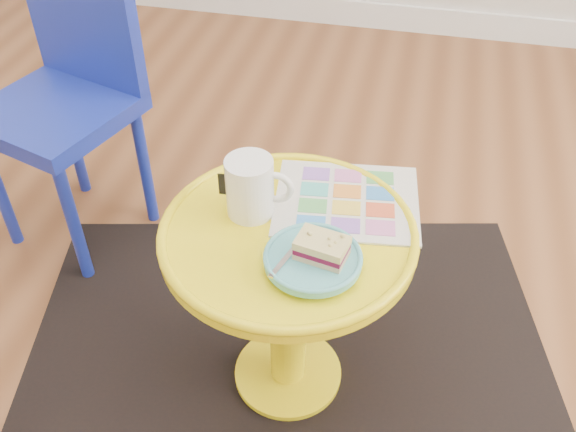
% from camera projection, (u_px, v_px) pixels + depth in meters
% --- Properties ---
extents(floor, '(4.00, 4.00, 0.00)m').
position_uv_depth(floor, '(290.00, 375.00, 1.57)').
color(floor, brown).
rests_on(floor, ground).
extents(room_walls, '(4.00, 4.00, 4.00)m').
position_uv_depth(room_walls, '(93.00, 100.00, 2.43)').
color(room_walls, silver).
rests_on(room_walls, ground).
extents(rug, '(1.52, 1.37, 0.01)m').
position_uv_depth(rug, '(288.00, 375.00, 1.57)').
color(rug, black).
rests_on(rug, ground).
extents(side_table, '(0.51, 0.51, 0.48)m').
position_uv_depth(side_table, '(288.00, 279.00, 1.34)').
color(side_table, yellow).
rests_on(side_table, ground).
extents(chair, '(0.45, 0.45, 0.82)m').
position_uv_depth(chair, '(68.00, 85.00, 1.71)').
color(chair, '#192AA3').
rests_on(chair, ground).
extents(newspaper, '(0.32, 0.28, 0.01)m').
position_uv_depth(newspaper, '(347.00, 201.00, 1.32)').
color(newspaper, silver).
rests_on(newspaper, side_table).
extents(mug, '(0.14, 0.10, 0.12)m').
position_uv_depth(mug, '(251.00, 186.00, 1.26)').
color(mug, white).
rests_on(mug, side_table).
extents(plate, '(0.18, 0.18, 0.02)m').
position_uv_depth(plate, '(313.00, 259.00, 1.17)').
color(plate, '#5AB8BE').
rests_on(plate, newspaper).
extents(cake_slice, '(0.10, 0.08, 0.04)m').
position_uv_depth(cake_slice, '(322.00, 248.00, 1.15)').
color(cake_slice, '#D3BC8C').
rests_on(cake_slice, plate).
extents(fork, '(0.06, 0.14, 0.00)m').
position_uv_depth(fork, '(293.00, 251.00, 1.17)').
color(fork, silver).
rests_on(fork, plate).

